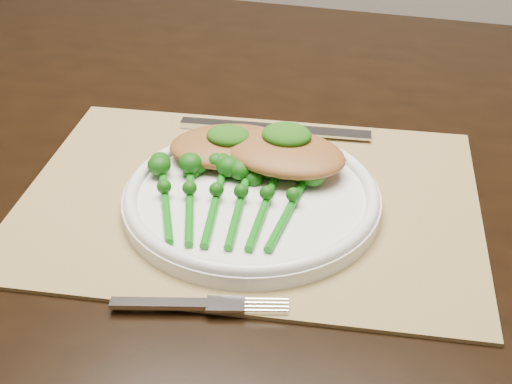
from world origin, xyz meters
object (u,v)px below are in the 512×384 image
(chicken_fillet_left, at_px, (230,146))
(placemat, at_px, (250,199))
(dining_table, at_px, (235,342))
(broccolini_bundle, at_px, (226,208))
(dinner_plate, at_px, (252,197))

(chicken_fillet_left, bearing_deg, placemat, -72.40)
(dining_table, xyz_separation_m, broccolini_bundle, (0.06, -0.20, 0.40))
(dinner_plate, xyz_separation_m, chicken_fillet_left, (-0.04, 0.06, 0.02))
(broccolini_bundle, bearing_deg, chicken_fillet_left, 96.38)
(chicken_fillet_left, distance_m, broccolini_bundle, 0.10)
(chicken_fillet_left, bearing_deg, broccolini_bundle, -93.49)
(dining_table, distance_m, placemat, 0.41)
(dining_table, distance_m, dinner_plate, 0.43)
(chicken_fillet_left, height_order, broccolini_bundle, chicken_fillet_left)
(placemat, xyz_separation_m, dinner_plate, (0.01, -0.01, 0.01))
(broccolini_bundle, bearing_deg, dinner_plate, 58.22)
(dinner_plate, bearing_deg, placemat, 115.02)
(dining_table, distance_m, broccolini_bundle, 0.45)
(chicken_fillet_left, bearing_deg, dining_table, 88.43)
(dining_table, relative_size, chicken_fillet_left, 12.44)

